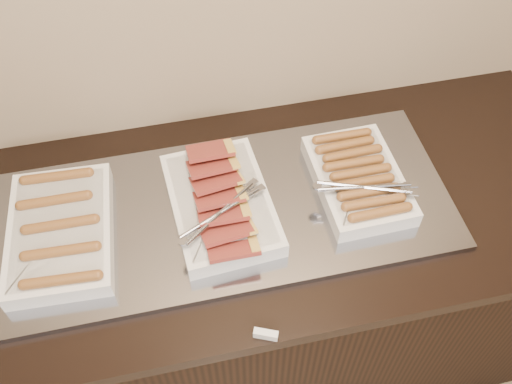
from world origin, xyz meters
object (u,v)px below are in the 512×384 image
Objects in this scene: dish_center at (221,204)px; dish_right at (359,179)px; dish_left at (61,231)px; counter at (229,294)px; warming_tray at (224,212)px.

dish_center reaches higher than dish_right.
dish_center reaches higher than dish_left.
dish_right is at bearing -0.69° from counter.
dish_center reaches higher than counter.
dish_left is at bearing 178.40° from dish_right.
counter is 6.15× the size of dish_right.
dish_right reaches higher than dish_left.
dish_center is at bearing 2.28° from dish_left.
warming_tray is at bearing 0.00° from counter.
dish_left is at bearing -180.00° from counter.
dish_left is at bearing 175.66° from dish_center.
dish_center is at bearing -129.80° from counter.
dish_center is at bearing -151.34° from warming_tray.
counter is at bearing 46.40° from dish_center.
dish_left is (-0.41, -0.00, 0.50)m from counter.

